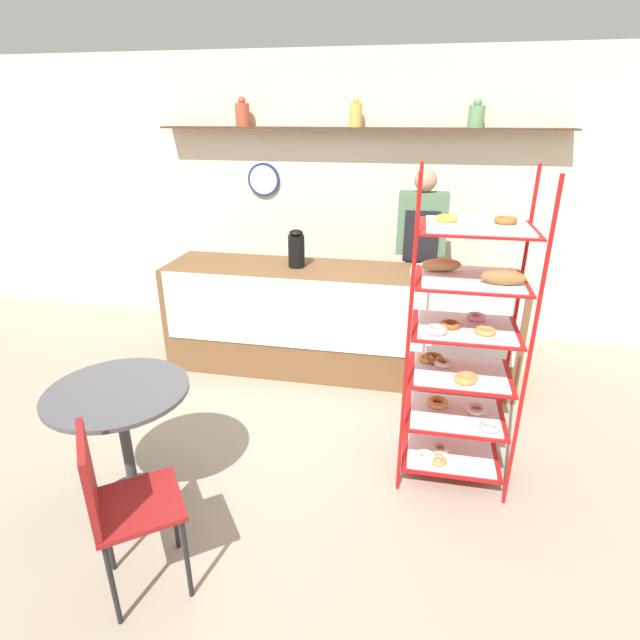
# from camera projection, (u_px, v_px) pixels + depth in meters

# --- Properties ---
(ground_plane) EXTENTS (14.00, 14.00, 0.00)m
(ground_plane) POSITION_uv_depth(u_px,v_px,m) (308.00, 448.00, 3.45)
(ground_plane) COLOR gray
(back_wall) EXTENTS (10.00, 0.30, 2.70)m
(back_wall) POSITION_uv_depth(u_px,v_px,m) (356.00, 198.00, 4.98)
(back_wall) COLOR beige
(back_wall) RESTS_ON ground_plane
(display_counter) EXTENTS (2.99, 0.68, 0.93)m
(display_counter) POSITION_uv_depth(u_px,v_px,m) (338.00, 321.00, 4.35)
(display_counter) COLOR brown
(display_counter) RESTS_ON ground_plane
(pastry_rack) EXTENTS (0.65, 0.52, 1.89)m
(pastry_rack) POSITION_uv_depth(u_px,v_px,m) (461.00, 348.00, 2.92)
(pastry_rack) COLOR #B71414
(pastry_rack) RESTS_ON ground_plane
(person_worker) EXTENTS (0.43, 0.23, 1.71)m
(person_worker) POSITION_uv_depth(u_px,v_px,m) (420.00, 257.00, 4.52)
(person_worker) COLOR #282833
(person_worker) RESTS_ON ground_plane
(cafe_table) EXTENTS (0.77, 0.77, 0.75)m
(cafe_table) POSITION_uv_depth(u_px,v_px,m) (122.00, 418.00, 2.78)
(cafe_table) COLOR #262628
(cafe_table) RESTS_ON ground_plane
(cafe_chair) EXTENTS (0.53, 0.53, 0.90)m
(cafe_chair) POSITION_uv_depth(u_px,v_px,m) (116.00, 498.00, 2.22)
(cafe_chair) COLOR black
(cafe_chair) RESTS_ON ground_plane
(coffee_carafe) EXTENTS (0.14, 0.14, 0.32)m
(coffee_carafe) POSITION_uv_depth(u_px,v_px,m) (296.00, 249.00, 4.20)
(coffee_carafe) COLOR black
(coffee_carafe) RESTS_ON display_counter
(donut_tray_counter) EXTENTS (0.43, 0.27, 0.05)m
(donut_tray_counter) POSITION_uv_depth(u_px,v_px,m) (437.00, 271.00, 4.08)
(donut_tray_counter) COLOR white
(donut_tray_counter) RESTS_ON display_counter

